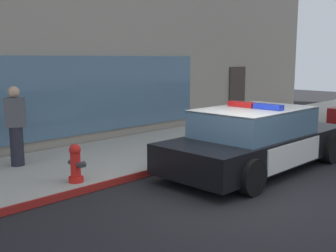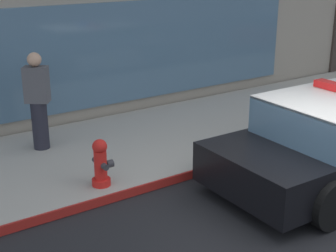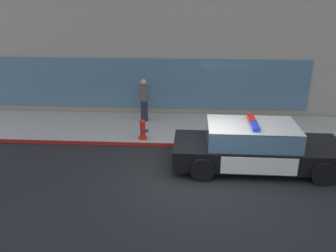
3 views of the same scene
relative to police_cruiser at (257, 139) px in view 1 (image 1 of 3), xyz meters
name	(u,v)px [view 1 (image 1 of 3)]	position (x,y,z in m)	size (l,w,h in m)	color
ground	(237,192)	(-1.63, -0.62, -0.68)	(48.00, 48.00, 0.00)	black
sidewalk	(116,157)	(-1.63, 2.93, -0.60)	(48.00, 3.23, 0.15)	#A39E93
curb_red_paint	(163,169)	(-1.63, 1.30, -0.60)	(28.80, 0.04, 0.14)	maroon
police_cruiser	(257,139)	(0.00, 0.00, 0.00)	(5.00, 2.11, 1.49)	black
fire_hydrant	(76,164)	(-3.60, 1.63, -0.18)	(0.34, 0.39, 0.73)	red
pedestrian_on_sidewalk	(16,126)	(-3.80, 3.57, 0.33)	(0.48, 0.45, 1.71)	#23232D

